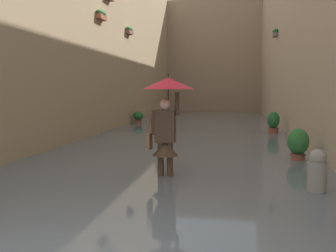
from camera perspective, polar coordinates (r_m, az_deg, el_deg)
ground_plane at (r=15.85m, az=4.32°, el=-1.23°), size 66.92×66.92×0.00m
flood_water at (r=15.84m, az=4.32°, el=-0.91°), size 7.88×32.77×0.18m
building_facade_right at (r=16.99m, az=-11.19°, el=15.18°), size 2.04×30.77×9.48m
building_facade_far at (r=30.10m, az=6.95°, el=10.13°), size 10.68×1.80×8.64m
person_wading at (r=7.24m, az=-0.20°, el=2.67°), size 1.00×1.00×2.14m
potted_plant_near_left at (r=9.54m, az=19.03°, el=-2.73°), size 0.50×0.50×0.93m
potted_plant_mid_left at (r=15.12m, az=15.60°, el=0.29°), size 0.46×0.46×1.00m
potted_plant_far_right at (r=19.13m, az=-4.50°, el=1.24°), size 0.50×0.50×0.76m
mooring_bollard at (r=6.70m, az=21.55°, el=-6.99°), size 0.31×0.31×0.88m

